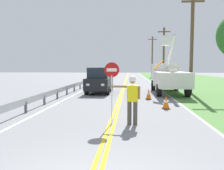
# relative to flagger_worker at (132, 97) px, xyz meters

# --- Properties ---
(centerline_yellow_left) EXTENTS (0.11, 110.00, 0.01)m
(centerline_yellow_left) POSITION_rel_flagger_worker_xyz_m (-0.85, 15.03, -1.04)
(centerline_yellow_left) COLOR yellow
(centerline_yellow_left) RESTS_ON ground
(centerline_yellow_right) EXTENTS (0.11, 110.00, 0.01)m
(centerline_yellow_right) POSITION_rel_flagger_worker_xyz_m (-0.67, 15.03, -1.04)
(centerline_yellow_right) COLOR yellow
(centerline_yellow_right) RESTS_ON ground
(edge_line_right) EXTENTS (0.12, 110.00, 0.01)m
(edge_line_right) POSITION_rel_flagger_worker_xyz_m (2.84, 15.03, -1.04)
(edge_line_right) COLOR silver
(edge_line_right) RESTS_ON ground
(edge_line_left) EXTENTS (0.12, 110.00, 0.01)m
(edge_line_left) POSITION_rel_flagger_worker_xyz_m (-4.36, 15.03, -1.04)
(edge_line_left) COLOR silver
(edge_line_left) RESTS_ON ground
(flagger_worker) EXTENTS (1.09, 0.27, 1.83)m
(flagger_worker) POSITION_rel_flagger_worker_xyz_m (0.00, 0.00, 0.00)
(flagger_worker) COLOR #474238
(flagger_worker) RESTS_ON ground
(stop_sign_paddle) EXTENTS (0.56, 0.04, 2.33)m
(stop_sign_paddle) POSITION_rel_flagger_worker_xyz_m (-0.77, 0.06, 0.66)
(stop_sign_paddle) COLOR silver
(stop_sign_paddle) RESTS_ON ground
(utility_bucket_truck) EXTENTS (2.71, 6.83, 4.82)m
(utility_bucket_truck) POSITION_rel_flagger_worker_xyz_m (3.07, 10.72, 0.35)
(utility_bucket_truck) COLOR white
(utility_bucket_truck) RESTS_ON ground
(oncoming_suv_nearest) EXTENTS (1.95, 4.62, 2.10)m
(oncoming_suv_nearest) POSITION_rel_flagger_worker_xyz_m (-2.61, 10.19, 0.01)
(oncoming_suv_nearest) COLOR black
(oncoming_suv_nearest) RESTS_ON ground
(utility_pole_near) EXTENTS (1.80, 0.28, 8.01)m
(utility_pole_near) POSITION_rel_flagger_worker_xyz_m (4.92, 10.59, 3.14)
(utility_pole_near) COLOR brown
(utility_pole_near) RESTS_ON ground
(utility_pole_mid) EXTENTS (1.80, 0.28, 7.85)m
(utility_pole_mid) POSITION_rel_flagger_worker_xyz_m (4.80, 25.17, 3.06)
(utility_pole_mid) COLOR brown
(utility_pole_mid) RESTS_ON ground
(utility_pole_far) EXTENTS (1.80, 0.28, 8.64)m
(utility_pole_far) POSITION_rel_flagger_worker_xyz_m (4.64, 40.69, 3.46)
(utility_pole_far) COLOR brown
(utility_pole_far) RESTS_ON ground
(traffic_cone_lead) EXTENTS (0.40, 0.40, 0.70)m
(traffic_cone_lead) POSITION_rel_flagger_worker_xyz_m (1.78, 3.33, -0.71)
(traffic_cone_lead) COLOR orange
(traffic_cone_lead) RESTS_ON ground
(traffic_cone_mid) EXTENTS (0.40, 0.40, 0.70)m
(traffic_cone_mid) POSITION_rel_flagger_worker_xyz_m (1.16, 6.66, -0.71)
(traffic_cone_mid) COLOR orange
(traffic_cone_mid) RESTS_ON ground
(guardrail_left_shoulder) EXTENTS (0.10, 32.00, 0.71)m
(guardrail_left_shoulder) POSITION_rel_flagger_worker_xyz_m (-4.96, 12.00, -0.53)
(guardrail_left_shoulder) COLOR #9EA0A3
(guardrail_left_shoulder) RESTS_ON ground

